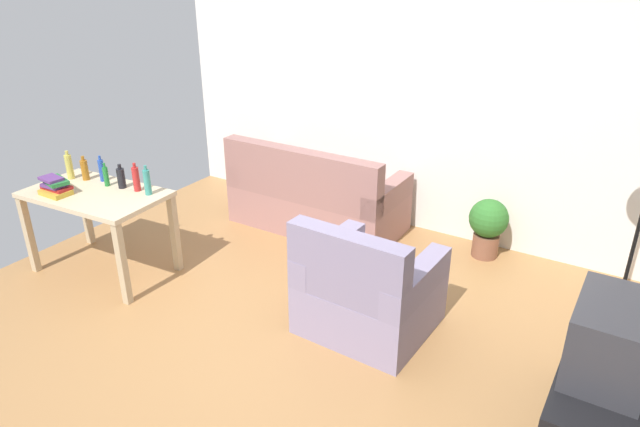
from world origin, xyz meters
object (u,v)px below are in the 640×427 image
(potted_plant, at_px, (488,224))
(bottle_tall, at_px, (147,182))
(tv_stand, at_px, (594,405))
(desk, at_px, (97,204))
(bottle_green, at_px, (106,176))
(armchair, at_px, (366,293))
(bottle_dark, at_px, (121,178))
(bottle_red, at_px, (136,179))
(book_stack, at_px, (55,186))
(bottle_amber, at_px, (85,170))
(couch, at_px, (315,200))
(bottle_blue, at_px, (102,170))
(tv, at_px, (612,340))
(bottle_squat, at_px, (69,166))

(potted_plant, xyz_separation_m, bottle_tall, (-2.39, -1.85, 0.54))
(tv_stand, bearing_deg, potted_plant, 32.31)
(desk, height_order, bottle_green, bottle_green)
(armchair, relative_size, bottle_dark, 4.36)
(potted_plant, distance_m, bottle_red, 3.17)
(bottle_dark, distance_m, book_stack, 0.53)
(bottle_amber, distance_m, bottle_green, 0.28)
(couch, height_order, tv_stand, couch)
(desk, relative_size, bottle_blue, 5.29)
(bottle_green, bearing_deg, tv, 0.42)
(couch, bearing_deg, desk, 57.22)
(tv_stand, height_order, armchair, armchair)
(armchair, height_order, bottle_green, bottle_green)
(couch, bearing_deg, book_stack, 55.00)
(tv, bearing_deg, bottle_green, 90.42)
(desk, bearing_deg, bottle_dark, 53.63)
(bottle_amber, height_order, bottle_green, bottle_amber)
(tv, relative_size, bottle_squat, 2.30)
(potted_plant, bearing_deg, bottle_amber, -148.74)
(bottle_green, distance_m, book_stack, 0.41)
(couch, distance_m, book_stack, 2.43)
(book_stack, bearing_deg, bottle_dark, 47.41)
(bottle_green, xyz_separation_m, book_stack, (-0.21, -0.35, -0.02))
(bottle_green, height_order, book_stack, bottle_green)
(bottle_red, distance_m, bottle_tall, 0.15)
(bottle_green, bearing_deg, bottle_squat, -173.48)
(tv_stand, xyz_separation_m, book_stack, (-4.24, -0.38, 0.59))
(tv, xyz_separation_m, bottle_squat, (-4.46, -0.08, 0.18))
(bottle_amber, xyz_separation_m, bottle_dark, (0.43, 0.04, -0.00))
(bottle_blue, bearing_deg, desk, -54.93)
(desk, bearing_deg, tv_stand, -1.25)
(armchair, height_order, bottle_squat, bottle_squat)
(armchair, bearing_deg, potted_plant, -102.56)
(couch, xyz_separation_m, tv, (2.89, -1.56, 0.39))
(bottle_tall, bearing_deg, bottle_amber, -176.14)
(bottle_blue, relative_size, bottle_green, 1.12)
(bottle_green, height_order, bottle_dark, bottle_dark)
(tv, xyz_separation_m, bottle_tall, (-3.58, 0.03, 0.17))
(armchair, bearing_deg, bottle_dark, 8.20)
(bottle_blue, distance_m, bottle_green, 0.14)
(armchair, distance_m, bottle_dark, 2.34)
(bottle_amber, bearing_deg, couch, 47.98)
(desk, relative_size, bottle_squat, 4.77)
(tv_stand, height_order, bottle_squat, bottle_squat)
(bottle_blue, height_order, bottle_red, bottle_red)
(tv_stand, bearing_deg, couch, 61.55)
(potted_plant, distance_m, bottle_dark, 3.32)
(desk, distance_m, book_stack, 0.36)
(book_stack, bearing_deg, bottle_tall, 31.08)
(tv_stand, distance_m, potted_plant, 2.22)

